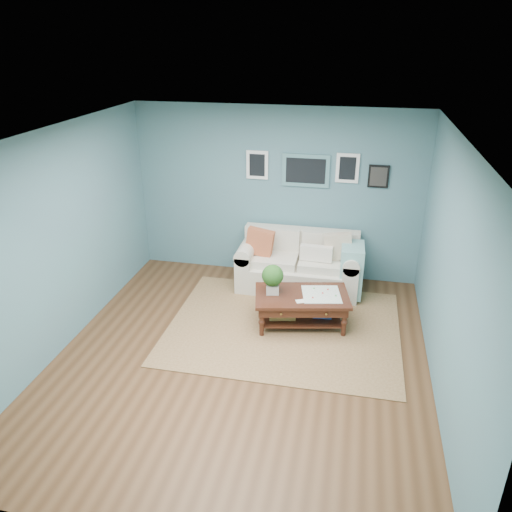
# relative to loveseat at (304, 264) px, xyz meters

# --- Properties ---
(room_shell) EXTENTS (5.00, 5.02, 2.70)m
(room_shell) POSITION_rel_loveseat_xyz_m (-0.51, -1.97, 0.96)
(room_shell) COLOR brown
(room_shell) RESTS_ON ground
(area_rug) EXTENTS (3.07, 2.46, 0.01)m
(area_rug) POSITION_rel_loveseat_xyz_m (-0.12, -1.23, -0.39)
(area_rug) COLOR brown
(area_rug) RESTS_ON ground
(loveseat) EXTENTS (1.89, 0.86, 0.97)m
(loveseat) POSITION_rel_loveseat_xyz_m (0.00, 0.00, 0.00)
(loveseat) COLOR beige
(loveseat) RESTS_ON ground
(coffee_table) EXTENTS (1.36, 0.96, 0.87)m
(coffee_table) POSITION_rel_loveseat_xyz_m (0.03, -1.11, -0.01)
(coffee_table) COLOR #34180F
(coffee_table) RESTS_ON ground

